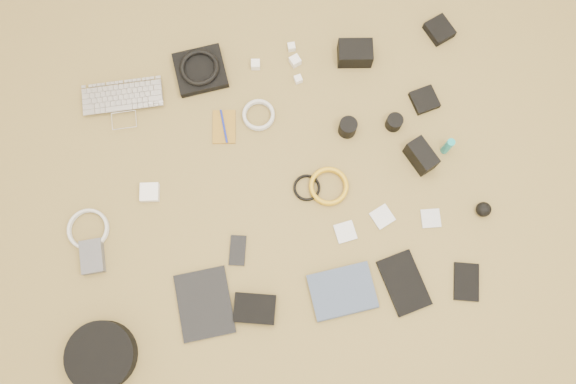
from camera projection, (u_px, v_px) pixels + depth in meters
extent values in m
cube|color=olive|center=(276.00, 192.00, 1.97)|extent=(4.00, 4.00, 0.04)
imported|color=#B8B8BD|center=(124.00, 107.00, 2.01)|extent=(0.29, 0.21, 0.02)
cube|color=black|center=(200.00, 71.00, 2.04)|extent=(0.19, 0.18, 0.03)
torus|color=black|center=(199.00, 68.00, 2.01)|extent=(0.17, 0.17, 0.02)
cube|color=white|center=(256.00, 65.00, 2.04)|extent=(0.04, 0.04, 0.03)
cube|color=white|center=(295.00, 61.00, 2.04)|extent=(0.04, 0.04, 0.03)
cube|color=white|center=(291.00, 47.00, 2.06)|extent=(0.03, 0.03, 0.02)
cube|color=white|center=(298.00, 79.00, 2.03)|extent=(0.03, 0.03, 0.02)
cube|color=black|center=(355.00, 53.00, 2.03)|extent=(0.13, 0.10, 0.07)
cube|color=black|center=(439.00, 30.00, 2.07)|extent=(0.11, 0.12, 0.03)
cube|color=olive|center=(224.00, 127.00, 2.00)|extent=(0.10, 0.14, 0.01)
cylinder|color=#1423A3|center=(224.00, 126.00, 1.99)|extent=(0.01, 0.12, 0.01)
torus|color=silver|center=(259.00, 116.00, 2.00)|extent=(0.13, 0.13, 0.01)
cylinder|color=black|center=(348.00, 127.00, 1.97)|extent=(0.07, 0.07, 0.07)
cylinder|color=black|center=(394.00, 122.00, 1.98)|extent=(0.08, 0.08, 0.05)
cube|color=black|center=(424.00, 100.00, 2.01)|extent=(0.10, 0.10, 0.02)
cube|color=white|center=(150.00, 192.00, 1.93)|extent=(0.07, 0.07, 0.03)
torus|color=silver|center=(89.00, 229.00, 1.91)|extent=(0.16, 0.16, 0.01)
torus|color=black|center=(307.00, 188.00, 1.95)|extent=(0.11, 0.11, 0.01)
torus|color=gold|center=(329.00, 187.00, 1.94)|extent=(0.14, 0.14, 0.02)
cube|color=black|center=(421.00, 156.00, 1.93)|extent=(0.10, 0.13, 0.08)
cylinder|color=teal|center=(448.00, 146.00, 1.94)|extent=(0.03, 0.03, 0.09)
cube|color=#525357|center=(92.00, 257.00, 1.88)|extent=(0.07, 0.11, 0.03)
cube|color=black|center=(205.00, 304.00, 1.86)|extent=(0.18, 0.23, 0.01)
cube|color=black|center=(238.00, 250.00, 1.90)|extent=(0.08, 0.11, 0.01)
cube|color=silver|center=(345.00, 232.00, 1.91)|extent=(0.07, 0.07, 0.01)
cube|color=silver|center=(382.00, 217.00, 1.92)|extent=(0.09, 0.09, 0.01)
cube|color=silver|center=(431.00, 218.00, 1.92)|extent=(0.07, 0.07, 0.01)
sphere|color=black|center=(483.00, 209.00, 1.91)|extent=(0.06, 0.06, 0.05)
cylinder|color=black|center=(101.00, 356.00, 1.79)|extent=(0.25, 0.25, 0.06)
cube|color=black|center=(255.00, 309.00, 1.84)|extent=(0.15, 0.13, 0.03)
imported|color=#3C4B66|center=(348.00, 315.00, 1.84)|extent=(0.22, 0.17, 0.02)
cube|color=black|center=(404.00, 283.00, 1.87)|extent=(0.16, 0.22, 0.01)
cube|color=black|center=(466.00, 282.00, 1.87)|extent=(0.11, 0.14, 0.01)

